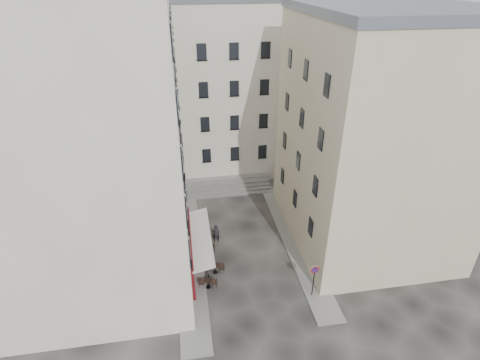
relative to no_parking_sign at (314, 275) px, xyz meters
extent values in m
plane|color=black|center=(-3.96, 3.33, -2.00)|extent=(90.00, 90.00, 0.00)
cube|color=slate|center=(-8.46, 7.33, -1.94)|extent=(2.00, 22.00, 0.12)
cube|color=slate|center=(0.54, 6.33, -1.94)|extent=(2.00, 18.00, 0.12)
cube|color=beige|center=(-14.46, 6.33, 8.00)|extent=(12.00, 16.00, 20.00)
cube|color=#BEB08D|center=(6.54, 6.83, 7.00)|extent=(12.00, 14.00, 18.00)
cube|color=slate|center=(6.54, 6.83, 16.30)|extent=(12.20, 14.20, 0.60)
cube|color=beige|center=(-4.96, 22.33, 7.00)|extent=(18.00, 10.00, 18.00)
cube|color=#4A0A0F|center=(-8.38, 4.33, -0.25)|extent=(0.25, 7.00, 3.50)
cube|color=black|center=(-8.34, 4.33, -0.60)|extent=(0.06, 3.85, 2.00)
cube|color=silver|center=(-7.56, 4.33, 0.95)|extent=(1.58, 7.30, 0.41)
cube|color=#5B5856|center=(-3.96, 15.23, -1.90)|extent=(9.00, 1.80, 0.20)
cube|color=#5B5856|center=(-3.96, 15.68, -1.70)|extent=(9.00, 1.80, 0.20)
cube|color=#5B5856|center=(-3.96, 16.13, -1.50)|extent=(9.00, 1.80, 0.20)
cube|color=#5B5856|center=(-3.96, 16.58, -1.30)|extent=(9.00, 1.80, 0.20)
cylinder|color=black|center=(-7.21, 2.33, -1.55)|extent=(0.10, 0.10, 0.90)
sphere|color=black|center=(-7.21, 2.33, -1.08)|extent=(0.12, 0.12, 0.12)
cylinder|color=black|center=(-7.21, 5.83, -1.55)|extent=(0.10, 0.10, 0.90)
sphere|color=black|center=(-7.21, 5.83, -1.08)|extent=(0.12, 0.12, 0.12)
cylinder|color=black|center=(-7.21, 9.33, -1.55)|extent=(0.10, 0.10, 0.90)
sphere|color=black|center=(-7.21, 9.33, -1.08)|extent=(0.12, 0.12, 0.12)
cylinder|color=black|center=(0.00, 0.01, -0.61)|extent=(0.07, 0.07, 2.77)
cylinder|color=#B71A0C|center=(0.00, 0.00, 0.50)|extent=(0.64, 0.09, 0.64)
cylinder|color=navy|center=(0.00, -0.02, 0.50)|extent=(0.47, 0.08, 0.47)
cube|color=#B71A0C|center=(0.00, -0.05, 0.50)|extent=(0.38, 0.06, 0.38)
cylinder|color=black|center=(-7.29, 2.01, -1.92)|extent=(0.37, 0.37, 0.02)
cylinder|color=black|center=(-7.29, 2.01, -1.59)|extent=(0.05, 0.05, 0.72)
cylinder|color=black|center=(-7.29, 2.01, -1.26)|extent=(0.62, 0.62, 0.04)
cube|color=black|center=(-6.83, 2.01, -1.53)|extent=(0.39, 0.39, 0.92)
cube|color=black|center=(-7.76, 2.11, -1.53)|extent=(0.39, 0.39, 0.92)
cylinder|color=black|center=(-6.61, 3.47, -1.92)|extent=(0.39, 0.39, 0.02)
cylinder|color=black|center=(-6.61, 3.47, -1.56)|extent=(0.05, 0.05, 0.76)
cylinder|color=black|center=(-6.61, 3.47, -1.21)|extent=(0.65, 0.65, 0.04)
cube|color=black|center=(-6.12, 3.47, -1.51)|extent=(0.41, 0.41, 0.98)
cube|color=black|center=(-7.10, 3.58, -1.51)|extent=(0.41, 0.41, 0.98)
cylinder|color=black|center=(-7.56, 5.36, -1.92)|extent=(0.38, 0.38, 0.02)
cylinder|color=black|center=(-7.56, 5.36, -1.57)|extent=(0.05, 0.05, 0.74)
cylinder|color=black|center=(-7.56, 5.36, -1.23)|extent=(0.64, 0.64, 0.04)
cube|color=black|center=(-7.08, 5.36, -1.52)|extent=(0.40, 0.40, 0.95)
cube|color=black|center=(-8.04, 5.46, -1.52)|extent=(0.40, 0.40, 0.95)
cylinder|color=black|center=(-7.12, 5.96, -1.92)|extent=(0.40, 0.40, 0.02)
cylinder|color=black|center=(-7.12, 5.96, -1.55)|extent=(0.06, 0.06, 0.77)
cylinder|color=black|center=(-7.12, 5.96, -1.20)|extent=(0.66, 0.66, 0.04)
cube|color=black|center=(-6.62, 5.96, -1.50)|extent=(0.42, 0.42, 0.99)
cube|color=black|center=(-7.61, 6.07, -1.50)|extent=(0.42, 0.42, 0.99)
cylinder|color=black|center=(-7.55, 8.03, -1.92)|extent=(0.40, 0.40, 0.02)
cylinder|color=black|center=(-7.55, 8.03, -1.55)|extent=(0.06, 0.06, 0.77)
cylinder|color=black|center=(-7.55, 8.03, -1.20)|extent=(0.66, 0.66, 0.04)
cube|color=black|center=(-7.05, 8.03, -1.50)|extent=(0.42, 0.42, 0.99)
cube|color=black|center=(-8.04, 8.14, -1.50)|extent=(0.42, 0.42, 0.99)
imported|color=black|center=(-6.14, 7.31, -1.12)|extent=(0.68, 0.49, 1.75)
camera|label=1|loc=(-8.25, -18.32, 18.53)|focal=28.00mm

